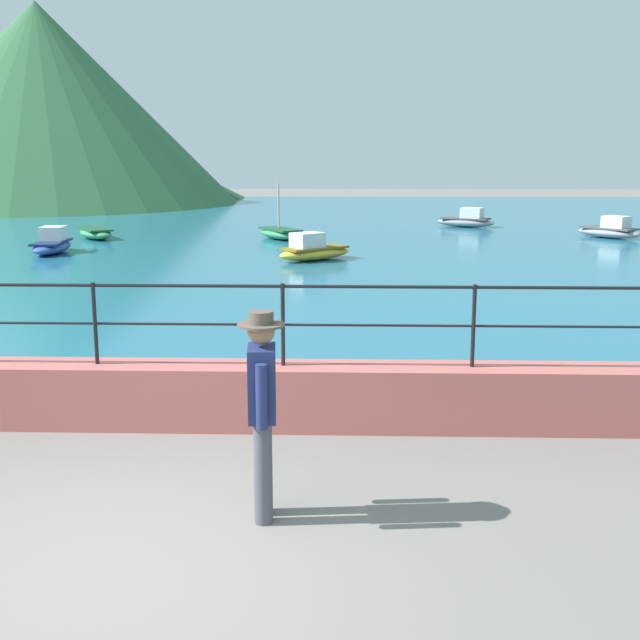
% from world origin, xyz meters
% --- Properties ---
extents(ground_plane, '(120.00, 120.00, 0.00)m').
position_xyz_m(ground_plane, '(0.00, 0.00, 0.00)').
color(ground_plane, slate).
extents(promenade_wall, '(20.00, 0.56, 0.70)m').
position_xyz_m(promenade_wall, '(0.00, 3.20, 0.35)').
color(promenade_wall, '#BC605B').
rests_on(promenade_wall, ground).
extents(railing, '(18.44, 0.04, 0.90)m').
position_xyz_m(railing, '(0.00, 3.20, 1.33)').
color(railing, black).
rests_on(railing, promenade_wall).
extents(lake_water, '(64.00, 44.32, 0.06)m').
position_xyz_m(lake_water, '(0.00, 25.84, 0.03)').
color(lake_water, '#236B89').
rests_on(lake_water, ground).
extents(hill_main, '(21.79, 21.79, 11.06)m').
position_xyz_m(hill_main, '(-15.40, 40.89, 5.53)').
color(hill_main, '#33663D').
rests_on(hill_main, ground).
extents(hill_secondary, '(17.47, 17.47, 4.36)m').
position_xyz_m(hill_secondary, '(-13.26, 45.51, 2.18)').
color(hill_secondary, '#1E4C2D').
rests_on(hill_secondary, ground).
extents(person_walking, '(0.38, 0.57, 1.75)m').
position_xyz_m(person_walking, '(1.03, 0.93, 0.98)').
color(person_walking, '#4C4C56').
rests_on(person_walking, ground).
extents(boat_0, '(1.98, 2.43, 1.86)m').
position_xyz_m(boat_0, '(-0.52, 22.00, 0.26)').
color(boat_0, '#338C59').
rests_on(boat_0, lake_water).
extents(boat_1, '(2.34, 2.17, 0.76)m').
position_xyz_m(boat_1, '(0.82, 16.66, 0.33)').
color(boat_1, gold).
rests_on(boat_1, lake_water).
extents(boat_2, '(2.46, 1.82, 0.76)m').
position_xyz_m(boat_2, '(6.46, 26.65, 0.33)').
color(boat_2, gray).
rests_on(boat_2, lake_water).
extents(boat_3, '(2.19, 2.32, 0.76)m').
position_xyz_m(boat_3, '(10.78, 22.70, 0.33)').
color(boat_3, gray).
rests_on(boat_3, lake_water).
extents(boat_6, '(1.96, 2.43, 0.36)m').
position_xyz_m(boat_6, '(-6.82, 21.94, 0.26)').
color(boat_6, '#338C59').
rests_on(boat_6, lake_water).
extents(boat_7, '(1.04, 2.35, 0.76)m').
position_xyz_m(boat_7, '(-6.87, 17.94, 0.33)').
color(boat_7, '#2D4C9E').
rests_on(boat_7, lake_water).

